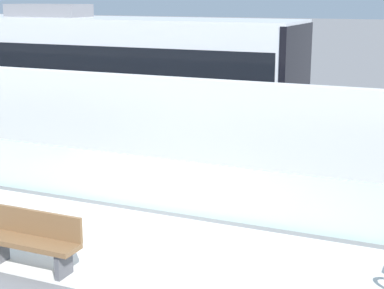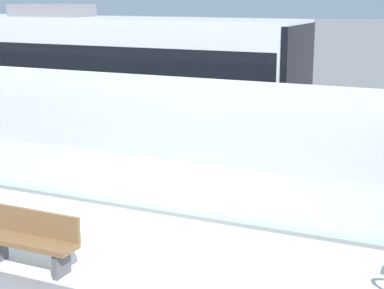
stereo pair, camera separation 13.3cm
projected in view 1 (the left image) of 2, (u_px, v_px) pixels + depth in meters
name	position (u px, v px, depth m)	size (l,w,h in m)	color
ground_plane	(112.00, 244.00, 10.39)	(200.00, 200.00, 0.00)	slate
bike_path_deck	(112.00, 244.00, 10.39)	(32.00, 3.20, 0.01)	silver
glass_parapet	(161.00, 185.00, 11.91)	(32.00, 0.05, 1.05)	#ADC6C1
concrete_barrier_wall	(198.00, 133.00, 13.35)	(32.00, 0.36, 2.34)	silver
tram_rail_near	(237.00, 158.00, 15.83)	(32.00, 0.08, 0.01)	#595654
tram_rail_far	(254.00, 146.00, 17.11)	(32.00, 0.08, 0.01)	#595654
tram	(108.00, 73.00, 17.68)	(11.06, 2.54, 3.81)	silver
bench	(33.00, 239.00, 9.37)	(1.60, 0.45, 0.89)	brown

